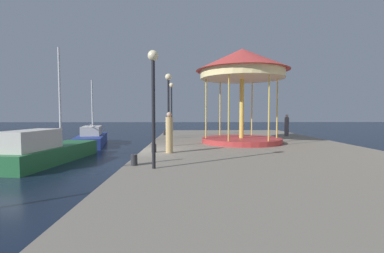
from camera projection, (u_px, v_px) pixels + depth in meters
ground_plane at (143, 165)px, 13.54m from camera, size 120.00×120.00×0.00m
quay_dock at (260, 157)px, 13.62m from camera, size 12.07×29.81×0.80m
sailboat_blue at (92, 138)px, 22.06m from camera, size 3.53×7.10×5.49m
sailboat_green at (46, 151)px, 14.00m from camera, size 2.89×6.95×6.44m
carousel at (242, 72)px, 16.55m from camera, size 5.82×5.82×5.90m
lamp_post_near_edge at (153, 87)px, 8.90m from camera, size 0.36×0.36×4.01m
lamp_post_mid_promenade at (168, 96)px, 14.86m from camera, size 0.36×0.36×4.10m
lamp_post_far_end at (171, 100)px, 20.80m from camera, size 0.36×0.36×4.25m
bollard_north at (154, 148)px, 12.69m from camera, size 0.24×0.24×0.40m
bollard_center at (134, 160)px, 9.56m from camera, size 0.24×0.24×0.40m
bollard_south at (165, 133)px, 22.23m from camera, size 0.24×0.24×0.40m
person_by_the_water at (287, 126)px, 21.28m from camera, size 0.34×0.34×1.76m
person_mid_promenade at (169, 134)px, 12.48m from camera, size 0.34×0.34×1.94m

